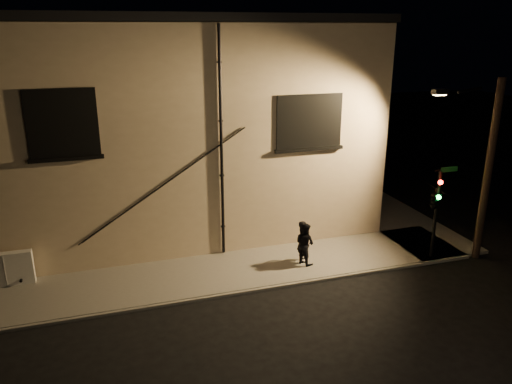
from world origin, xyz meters
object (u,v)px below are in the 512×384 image
object	(u,v)px
traffic_signal	(435,199)
streetlamp_pole	(485,165)
pedestrian_a	(303,241)
utility_cabinet	(5,269)
pedestrian_b	(305,243)

from	to	relation	value
traffic_signal	streetlamp_pole	size ratio (longest dim) A/B	0.51
pedestrian_a	streetlamp_pole	size ratio (longest dim) A/B	0.23
utility_cabinet	pedestrian_a	distance (m)	10.19
utility_cabinet	pedestrian_b	xyz separation A→B (m)	(10.11, -1.49, 0.20)
pedestrian_a	streetlamp_pole	bearing A→B (deg)	-91.26
pedestrian_a	pedestrian_b	size ratio (longest dim) A/B	1.01
traffic_signal	utility_cabinet	bearing A→B (deg)	170.29
pedestrian_a	traffic_signal	world-z (taller)	traffic_signal
utility_cabinet	traffic_signal	world-z (taller)	traffic_signal
utility_cabinet	traffic_signal	distance (m)	15.01
pedestrian_b	streetlamp_pole	size ratio (longest dim) A/B	0.23
pedestrian_b	traffic_signal	size ratio (longest dim) A/B	0.45
utility_cabinet	streetlamp_pole	xyz separation A→B (m)	(16.51, -2.71, 2.91)
pedestrian_a	pedestrian_b	distance (m)	0.18
traffic_signal	pedestrian_b	bearing A→B (deg)	167.42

